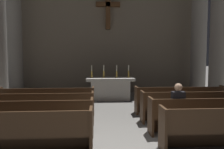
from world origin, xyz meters
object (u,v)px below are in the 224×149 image
Objects in this scene: candlestick_inner_left at (104,74)px; column_right_third at (220,24)px; pew_left_row_4 at (47,101)px; altar at (110,88)px; pew_left_row_1 at (12,133)px; pew_left_row_3 at (39,108)px; candlestick_outer_right at (129,74)px; column_right_fourth at (199,29)px; column_left_fourth at (14,28)px; pew_right_row_4 at (180,100)px; pew_right_row_3 at (193,106)px; candlestick_outer_left at (92,74)px; pew_right_row_2 at (210,115)px; lone_worshipper at (177,107)px; pew_left_row_2 at (28,118)px; candlestick_inner_right at (117,74)px.

column_right_third is at bearing -9.08° from candlestick_inner_left.
pew_left_row_4 is 5.53× the size of candlestick_inner_left.
altar is (2.32, 2.70, 0.06)m from pew_left_row_4.
altar is (2.32, 5.92, 0.06)m from pew_left_row_1.
candlestick_outer_right is at bearing 50.02° from pew_left_row_3.
column_right_fourth is at bearing 13.93° from candlestick_inner_left.
column_left_fourth is at bearing 115.31° from pew_left_row_3.
pew_right_row_4 is (4.63, 1.07, 0.00)m from pew_left_row_3.
column_right_third is at bearing 51.48° from pew_right_row_3.
pew_left_row_4 is 3.16m from candlestick_outer_left.
pew_left_row_1 is 5.53× the size of candlestick_outer_right.
pew_right_row_4 is (4.63, 3.22, 0.00)m from pew_left_row_1.
pew_left_row_1 is 1.00× the size of pew_right_row_2.
candlestick_inner_left is at bearing 170.92° from column_right_third.
altar is at bearing 49.41° from pew_left_row_4.
column_right_fourth is 5.63m from altar.
pew_left_row_4 is at bearing 150.65° from lone_worshipper.
pew_left_row_2 and pew_left_row_3 have the same top height.
candlestick_outer_left is (-5.54, 0.80, -2.21)m from column_right_third.
candlestick_inner_right is at bearing 180.00° from candlestick_outer_right.
candlestick_inner_left is (2.02, 3.78, 0.71)m from pew_left_row_3.
pew_left_row_2 is 5.56m from candlestick_inner_right.
column_right_third is at bearing 59.67° from pew_right_row_2.
column_right_fourth is at bearing 15.75° from candlestick_inner_right.
column_left_fourth reaches higher than pew_left_row_4.
pew_right_row_2 and pew_right_row_4 have the same top height.
candlestick_inner_left is at bearing 71.20° from pew_left_row_1.
candlestick_inner_left is at bearing 180.00° from altar.
column_right_third reaches higher than pew_right_row_4.
candlestick_inner_left is (2.02, 4.85, 0.71)m from pew_left_row_2.
pew_right_row_3 is at bearing -55.29° from candlestick_inner_left.
pew_left_row_3 is at bearing 90.00° from pew_left_row_1.
column_right_third reaches higher than pew_right_row_3.
lone_worshipper is at bearing -130.45° from pew_right_row_3.
column_right_third is 4.98m from candlestick_inner_right.
candlestick_outer_left is at bearing 180.00° from candlestick_inner_left.
pew_left_row_3 is at bearing -124.71° from candlestick_inner_right.
candlestick_outer_right reaches higher than pew_right_row_2.
pew_right_row_2 is 1.45× the size of altar.
column_right_third reaches higher than candlestick_outer_left.
candlestick_outer_left is 0.55m from candlestick_inner_left.
candlestick_outer_left is 0.44× the size of lone_worshipper.
column_right_fourth is at bearing 64.69° from pew_right_row_3.
lone_worshipper reaches higher than altar.
pew_left_row_3 is at bearing -156.96° from column_right_third.
pew_left_row_4 is at bearing 166.95° from pew_right_row_3.
column_right_fourth is 12.06× the size of candlestick_inner_left.
candlestick_outer_left is at bearing 68.78° from pew_left_row_3.
candlestick_inner_right is (2.62, 5.92, 0.71)m from pew_left_row_1.
candlestick_outer_left is at bearing 180.00° from altar.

